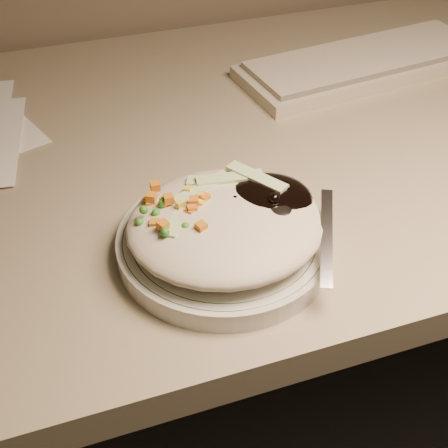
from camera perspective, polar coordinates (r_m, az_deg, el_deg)
name	(u,v)px	position (r m, az deg, el deg)	size (l,w,h in m)	color
desk	(225,251)	(0.92, 0.13, -2.51)	(1.40, 0.70, 0.74)	gray
plate	(224,244)	(0.62, 0.00, -1.84)	(0.21, 0.21, 0.02)	silver
plate_rim	(224,236)	(0.61, 0.00, -1.15)	(0.20, 0.20, 0.00)	#144723
meal	(228,219)	(0.60, 0.41, 0.46)	(0.21, 0.19, 0.05)	#C1B79D
keyboard	(366,63)	(0.98, 12.84, 14.17)	(0.40, 0.18, 0.03)	#B6AE96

